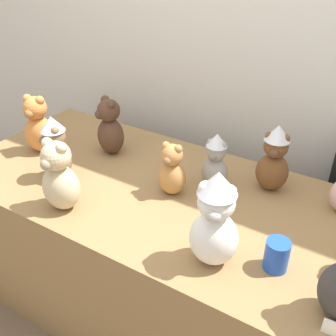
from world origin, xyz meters
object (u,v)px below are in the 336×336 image
Objects in this scene: teddy_bear_chestnut at (274,159)px; teddy_bear_cocoa at (110,128)px; party_cup_blue at (277,255)px; teddy_bear_caramel at (172,171)px; teddy_bear_snow at (215,221)px; teddy_bear_mocha at (56,149)px; display_table at (168,257)px; teddy_bear_ginger at (38,126)px; teddy_bear_ash at (215,162)px; teddy_bear_sand at (59,178)px.

teddy_bear_chestnut is 0.77m from teddy_bear_cocoa.
party_cup_blue is at bearing 8.30° from teddy_bear_cocoa.
teddy_bear_snow reaches higher than teddy_bear_caramel.
display_table is at bearing 44.79° from teddy_bear_mocha.
teddy_bear_snow is at bearing -25.60° from teddy_bear_ginger.
teddy_bear_ash is 0.71× the size of teddy_bear_snow.
teddy_bear_snow is (0.19, -0.40, 0.05)m from teddy_bear_ash.
teddy_bear_ginger reaches higher than teddy_bear_cocoa.
teddy_bear_caramel is 0.82× the size of teddy_bear_cocoa.
teddy_bear_caramel is 0.66× the size of teddy_bear_snow.
teddy_bear_caramel is (-0.34, -0.24, -0.04)m from teddy_bear_chestnut.
teddy_bear_chestnut is 1.02× the size of teddy_bear_ginger.
party_cup_blue is at bearing 7.26° from teddy_bear_sand.
teddy_bear_mocha is 1.04× the size of teddy_bear_cocoa.
teddy_bear_sand is at bearing -138.98° from teddy_bear_ash.
teddy_bear_sand is 1.04× the size of teddy_bear_ginger.
teddy_bear_mocha is 0.28m from teddy_bear_ginger.
teddy_bear_mocha is 0.30m from teddy_bear_cocoa.
party_cup_blue is (0.17, -0.43, -0.09)m from teddy_bear_chestnut.
teddy_bear_caramel is 0.81× the size of teddy_bear_ginger.
teddy_bear_mocha is 0.51m from teddy_bear_caramel.
party_cup_blue is at bearing -20.07° from teddy_bear_ginger.
party_cup_blue is (0.51, -0.19, -0.05)m from teddy_bear_caramel.
teddy_bear_chestnut is 1.10m from teddy_bear_ginger.
display_table is 8.32× the size of teddy_bear_caramel.
teddy_bear_snow reaches higher than party_cup_blue.
teddy_bear_ginger is (-0.42, 0.28, -0.00)m from teddy_bear_sand.
teddy_bear_ginger is (-0.30, -0.17, 0.00)m from teddy_bear_cocoa.
teddy_bear_mocha is 1.02× the size of teddy_bear_ginger.
teddy_bear_cocoa is at bearing 106.61° from teddy_bear_mocha.
teddy_bear_sand is 1.28× the size of teddy_bear_caramel.
teddy_bear_mocha is 0.81m from teddy_bear_snow.
teddy_bear_cocoa is (-0.56, 0.00, 0.01)m from teddy_bear_ash.
teddy_bear_sand reaches higher than teddy_bear_ginger.
display_table is 0.53m from teddy_bear_ash.
display_table is 0.69m from teddy_bear_snow.
party_cup_blue is (0.99, -0.03, -0.09)m from teddy_bear_mocha.
teddy_bear_cocoa is at bearing 160.48° from display_table.
teddy_bear_cocoa reaches higher than party_cup_blue.
teddy_bear_caramel is at bearing 24.48° from display_table.
teddy_bear_cocoa is (-0.77, -0.10, -0.01)m from teddy_bear_chestnut.
teddy_bear_cocoa is 0.99m from party_cup_blue.
teddy_bear_ash is at bearing 52.59° from teddy_bear_mocha.
teddy_bear_mocha is at bearing 178.42° from party_cup_blue.
teddy_bear_chestnut is (0.35, 0.25, 0.52)m from display_table.
teddy_bear_mocha is 0.84× the size of teddy_bear_snow.
teddy_bear_mocha reaches higher than party_cup_blue.
teddy_bear_cocoa is at bearing 16.11° from teddy_bear_ginger.
teddy_bear_sand is at bearing -149.97° from teddy_bear_chestnut.
teddy_bear_cocoa is (-0.41, 0.15, 0.50)m from display_table.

